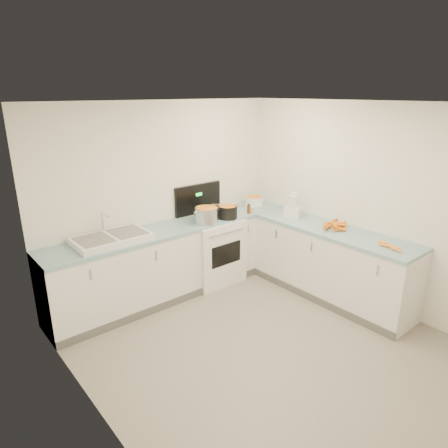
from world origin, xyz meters
TOP-DOWN VIEW (x-y plane):
  - floor at (0.00, 0.00)m, footprint 3.50×4.00m
  - ceiling at (0.00, 0.00)m, footprint 3.50×4.00m
  - wall_back at (0.00, 2.00)m, footprint 3.50×0.00m
  - wall_left at (-1.75, 0.00)m, footprint 0.00×4.00m
  - wall_right at (1.75, 0.00)m, footprint 0.00×4.00m
  - counter_back at (0.00, 1.70)m, footprint 3.50×0.62m
  - counter_right at (1.45, 0.30)m, footprint 0.62×2.20m
  - stove at (0.55, 1.69)m, footprint 0.76×0.65m
  - sink at (-0.90, 1.70)m, footprint 0.86×0.52m
  - steel_pot at (0.37, 1.54)m, footprint 0.41×0.41m
  - black_pot at (0.72, 1.52)m, footprint 0.33×0.33m
  - wooden_spoon at (0.72, 1.52)m, footprint 0.30×0.34m
  - mixing_bowl at (1.45, 1.77)m, footprint 0.35×0.35m
  - extract_bottle at (1.09, 1.50)m, footprint 0.05×0.05m
  - spice_jar at (1.14, 1.47)m, footprint 0.04×0.04m
  - food_processor at (1.44, 0.98)m, footprint 0.23×0.25m
  - carrot_pile at (1.49, 0.32)m, footprint 0.45×0.36m
  - peeled_carrots at (1.40, -0.50)m, footprint 0.16×0.36m
  - peelings at (-1.11, 1.69)m, footprint 0.22×0.27m

SIDE VIEW (x-z plane):
  - floor at x=0.00m, z-range 0.00..0.00m
  - counter_back at x=0.00m, z-range 0.00..0.94m
  - counter_right at x=1.45m, z-range 0.00..0.94m
  - stove at x=0.55m, z-range -0.21..1.15m
  - peeled_carrots at x=1.40m, z-range 0.94..0.98m
  - carrot_pile at x=1.49m, z-range 0.93..1.02m
  - sink at x=-0.90m, z-range 0.82..1.13m
  - spice_jar at x=1.14m, z-range 0.94..1.02m
  - extract_bottle at x=1.09m, z-range 0.94..1.06m
  - mixing_bowl at x=1.45m, z-range 0.94..1.07m
  - black_pot at x=0.72m, z-range 0.92..1.11m
  - peelings at x=-1.11m, z-range 1.01..1.02m
  - steel_pot at x=0.37m, z-range 0.92..1.15m
  - food_processor at x=1.44m, z-range 0.92..1.26m
  - wooden_spoon at x=0.72m, z-range 1.11..1.13m
  - wall_back at x=0.00m, z-range 0.00..2.50m
  - wall_left at x=-1.75m, z-range 0.00..2.50m
  - wall_right at x=1.75m, z-range 0.00..2.50m
  - ceiling at x=0.00m, z-range 2.50..2.50m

